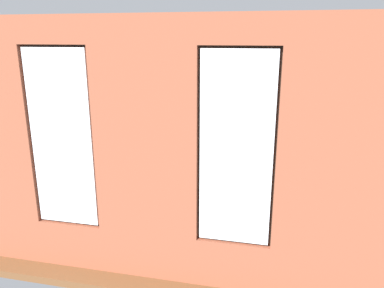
{
  "coord_description": "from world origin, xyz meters",
  "views": [
    {
      "loc": [
        -1.46,
        6.46,
        2.96
      ],
      "look_at": [
        -0.09,
        0.4,
        1.18
      ],
      "focal_mm": 35.0,
      "sensor_mm": 36.0,
      "label": 1
    }
  ],
  "objects_px": {
    "tv_flatscreen": "(62,147)",
    "papasan_chair": "(179,149)",
    "potted_plant_by_left_couch": "(299,167)",
    "couch_left": "(326,193)",
    "couch_by_window": "(120,222)",
    "potted_plant_near_tv": "(58,176)",
    "potted_plant_corner_far_left": "(360,228)",
    "potted_plant_beside_window_right": "(23,198)",
    "potted_plant_between_couches": "(219,212)",
    "potted_plant_foreground_right": "(111,135)",
    "table_plant_small": "(180,172)",
    "media_console": "(64,173)",
    "potted_plant_mid_room_small": "(244,165)",
    "remote_black": "(230,177)",
    "remote_gray": "(211,180)",
    "remote_silver": "(196,175)",
    "cup_ceramic": "(206,176)",
    "coffee_table": "(206,181)",
    "potted_plant_corner_near_left": "(325,147)"
  },
  "relations": [
    {
      "from": "papasan_chair",
      "to": "potted_plant_beside_window_right",
      "type": "bearing_deg",
      "value": 66.43
    },
    {
      "from": "media_console",
      "to": "tv_flatscreen",
      "type": "distance_m",
      "value": 0.56
    },
    {
      "from": "potted_plant_corner_far_left",
      "to": "remote_silver",
      "type": "bearing_deg",
      "value": -37.14
    },
    {
      "from": "tv_flatscreen",
      "to": "potted_plant_foreground_right",
      "type": "relative_size",
      "value": 1.02
    },
    {
      "from": "couch_by_window",
      "to": "potted_plant_by_left_couch",
      "type": "distance_m",
      "value": 4.12
    },
    {
      "from": "potted_plant_by_left_couch",
      "to": "potted_plant_mid_room_small",
      "type": "height_order",
      "value": "potted_plant_mid_room_small"
    },
    {
      "from": "remote_black",
      "to": "potted_plant_corner_far_left",
      "type": "height_order",
      "value": "potted_plant_corner_far_left"
    },
    {
      "from": "tv_flatscreen",
      "to": "potted_plant_corner_far_left",
      "type": "xyz_separation_m",
      "value": [
        -5.33,
        2.03,
        -0.1
      ]
    },
    {
      "from": "couch_left",
      "to": "potted_plant_corner_far_left",
      "type": "relative_size",
      "value": 1.3
    },
    {
      "from": "table_plant_small",
      "to": "potted_plant_corner_far_left",
      "type": "distance_m",
      "value": 3.22
    },
    {
      "from": "potted_plant_corner_far_left",
      "to": "potted_plant_near_tv",
      "type": "relative_size",
      "value": 1.09
    },
    {
      "from": "tv_flatscreen",
      "to": "papasan_chair",
      "type": "relative_size",
      "value": 0.83
    },
    {
      "from": "papasan_chair",
      "to": "potted_plant_between_couches",
      "type": "distance_m",
      "value": 3.65
    },
    {
      "from": "media_console",
      "to": "potted_plant_mid_room_small",
      "type": "distance_m",
      "value": 3.79
    },
    {
      "from": "remote_gray",
      "to": "potted_plant_near_tv",
      "type": "xyz_separation_m",
      "value": [
        2.61,
        0.72,
        0.14
      ]
    },
    {
      "from": "couch_by_window",
      "to": "potted_plant_mid_room_small",
      "type": "xyz_separation_m",
      "value": [
        -1.56,
        -2.97,
        -0.0
      ]
    },
    {
      "from": "potted_plant_corner_near_left",
      "to": "potted_plant_near_tv",
      "type": "bearing_deg",
      "value": 30.74
    },
    {
      "from": "potted_plant_foreground_right",
      "to": "potted_plant_near_tv",
      "type": "bearing_deg",
      "value": 95.19
    },
    {
      "from": "papasan_chair",
      "to": "potted_plant_by_left_couch",
      "type": "relative_size",
      "value": 2.59
    },
    {
      "from": "couch_by_window",
      "to": "tv_flatscreen",
      "type": "bearing_deg",
      "value": -42.84
    },
    {
      "from": "table_plant_small",
      "to": "potted_plant_foreground_right",
      "type": "xyz_separation_m",
      "value": [
        2.29,
        -2.07,
        0.04
      ]
    },
    {
      "from": "cup_ceramic",
      "to": "tv_flatscreen",
      "type": "bearing_deg",
      "value": -4.6
    },
    {
      "from": "potted_plant_by_left_couch",
      "to": "potted_plant_mid_room_small",
      "type": "relative_size",
      "value": 0.91
    },
    {
      "from": "couch_by_window",
      "to": "cup_ceramic",
      "type": "xyz_separation_m",
      "value": [
        -0.97,
        -1.69,
        0.17
      ]
    },
    {
      "from": "potted_plant_corner_far_left",
      "to": "remote_black",
      "type": "bearing_deg",
      "value": -45.8
    },
    {
      "from": "couch_left",
      "to": "potted_plant_foreground_right",
      "type": "relative_size",
      "value": 1.85
    },
    {
      "from": "couch_by_window",
      "to": "table_plant_small",
      "type": "xyz_separation_m",
      "value": [
        -0.51,
        -1.58,
        0.25
      ]
    },
    {
      "from": "couch_left",
      "to": "cup_ceramic",
      "type": "height_order",
      "value": "couch_left"
    },
    {
      "from": "potted_plant_mid_room_small",
      "to": "potted_plant_corner_near_left",
      "type": "height_order",
      "value": "potted_plant_corner_near_left"
    },
    {
      "from": "remote_gray",
      "to": "potted_plant_between_couches",
      "type": "distance_m",
      "value": 1.59
    },
    {
      "from": "coffee_table",
      "to": "tv_flatscreen",
      "type": "height_order",
      "value": "tv_flatscreen"
    },
    {
      "from": "couch_left",
      "to": "remote_gray",
      "type": "distance_m",
      "value": 2.03
    },
    {
      "from": "media_console",
      "to": "potted_plant_beside_window_right",
      "type": "xyz_separation_m",
      "value": [
        -0.57,
        2.03,
        0.38
      ]
    },
    {
      "from": "potted_plant_between_couches",
      "to": "potted_plant_foreground_right",
      "type": "distance_m",
      "value": 4.85
    },
    {
      "from": "couch_by_window",
      "to": "potted_plant_near_tv",
      "type": "relative_size",
      "value": 1.63
    },
    {
      "from": "potted_plant_near_tv",
      "to": "couch_left",
      "type": "bearing_deg",
      "value": -168.5
    },
    {
      "from": "cup_ceramic",
      "to": "media_console",
      "type": "bearing_deg",
      "value": -4.55
    },
    {
      "from": "potted_plant_beside_window_right",
      "to": "potted_plant_foreground_right",
      "type": "xyz_separation_m",
      "value": [
        0.27,
        -3.75,
        0.01
      ]
    },
    {
      "from": "remote_silver",
      "to": "potted_plant_between_couches",
      "type": "height_order",
      "value": "potted_plant_between_couches"
    },
    {
      "from": "remote_black",
      "to": "potted_plant_beside_window_right",
      "type": "relative_size",
      "value": 0.12
    },
    {
      "from": "couch_left",
      "to": "tv_flatscreen",
      "type": "bearing_deg",
      "value": -94.31
    },
    {
      "from": "couch_by_window",
      "to": "potted_plant_mid_room_small",
      "type": "relative_size",
      "value": 4.08
    },
    {
      "from": "potted_plant_corner_far_left",
      "to": "table_plant_small",
      "type": "bearing_deg",
      "value": -31.49
    },
    {
      "from": "couch_by_window",
      "to": "media_console",
      "type": "bearing_deg",
      "value": -42.8
    },
    {
      "from": "table_plant_small",
      "to": "media_console",
      "type": "bearing_deg",
      "value": -7.67
    },
    {
      "from": "papasan_chair",
      "to": "cup_ceramic",
      "type": "bearing_deg",
      "value": 119.38
    },
    {
      "from": "coffee_table",
      "to": "potted_plant_near_tv",
      "type": "bearing_deg",
      "value": 18.24
    },
    {
      "from": "tv_flatscreen",
      "to": "potted_plant_beside_window_right",
      "type": "bearing_deg",
      "value": 105.55
    },
    {
      "from": "tv_flatscreen",
      "to": "remote_silver",
      "type": "bearing_deg",
      "value": 176.84
    },
    {
      "from": "cup_ceramic",
      "to": "potted_plant_corner_near_left",
      "type": "height_order",
      "value": "potted_plant_corner_near_left"
    }
  ]
}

